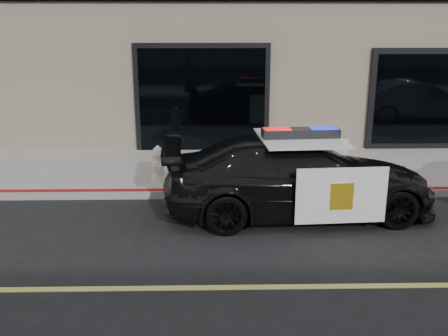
{
  "coord_description": "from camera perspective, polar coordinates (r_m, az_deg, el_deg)",
  "views": [
    {
      "loc": [
        -0.71,
        -5.83,
        3.33
      ],
      "look_at": [
        -0.54,
        2.2,
        1.0
      ],
      "focal_mm": 40.0,
      "sensor_mm": 36.0,
      "label": 1
    }
  ],
  "objects": [
    {
      "name": "ground",
      "position": [
        6.75,
        5.13,
        -13.44
      ],
      "size": [
        120.0,
        120.0,
        0.0
      ],
      "primitive_type": "plane",
      "color": "black",
      "rests_on": "ground"
    },
    {
      "name": "sidewalk_n",
      "position": [
        11.57,
        2.36,
        -0.18
      ],
      "size": [
        60.0,
        3.5,
        0.15
      ],
      "primitive_type": "cube",
      "color": "gray",
      "rests_on": "ground"
    },
    {
      "name": "police_car",
      "position": [
        9.0,
        8.53,
        -0.95
      ],
      "size": [
        2.6,
        5.08,
        1.58
      ],
      "color": "black",
      "rests_on": "ground"
    },
    {
      "name": "fire_hydrant",
      "position": [
        10.55,
        -7.54,
        0.44
      ],
      "size": [
        0.34,
        0.47,
        0.74
      ],
      "color": "beige",
      "rests_on": "sidewalk_n"
    }
  ]
}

